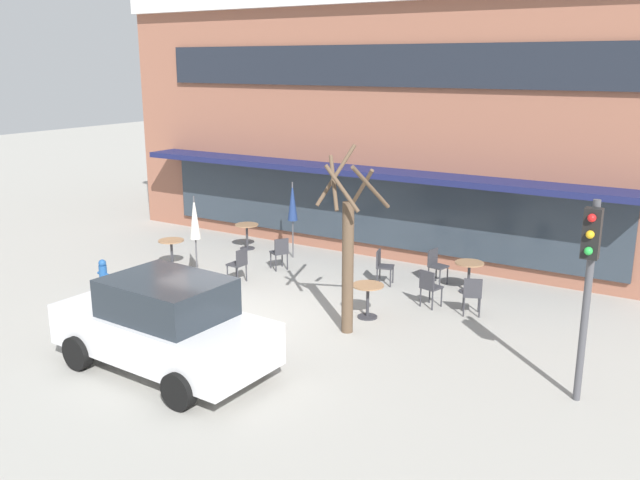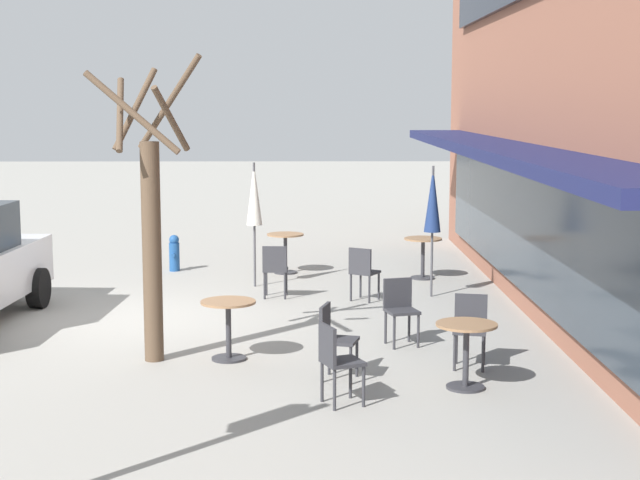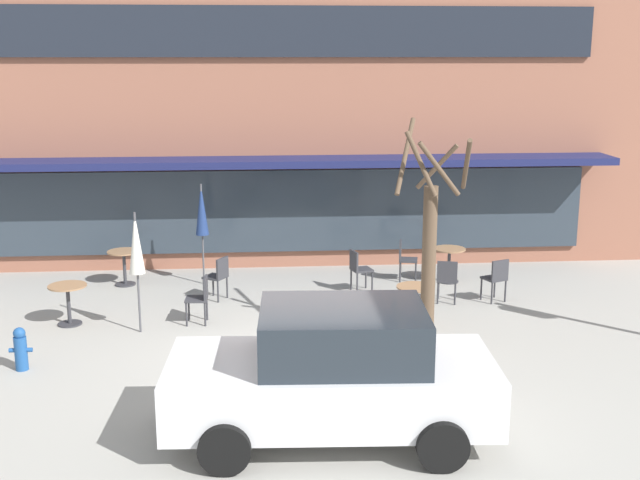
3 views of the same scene
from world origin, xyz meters
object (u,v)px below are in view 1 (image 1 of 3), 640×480
cafe_table_near_wall (247,232)px  cafe_table_mid_patio (469,272)px  cafe_chair_0 (472,293)px  cafe_table_streetside (368,295)px  cafe_chair_3 (436,264)px  fire_hydrant (103,273)px  parked_sedan (164,324)px  patio_umbrella_cream_folded (195,218)px  cafe_chair_2 (429,286)px  cafe_chair_5 (239,263)px  cafe_chair_4 (382,264)px  traffic_light_pole (589,270)px  street_tree (348,252)px  patio_umbrella_green_folded (293,202)px  cafe_chair_1 (280,251)px  cafe_table_by_tree (172,249)px

cafe_table_near_wall → cafe_table_mid_patio: (7.04, -0.32, 0.00)m
cafe_table_near_wall → cafe_table_mid_patio: same height
cafe_chair_0 → cafe_table_streetside: bearing=-145.4°
cafe_chair_3 → fire_hydrant: (-6.98, -4.60, -0.17)m
parked_sedan → patio_umbrella_cream_folded: bearing=125.7°
cafe_chair_2 → cafe_chair_5: bearing=-170.0°
cafe_chair_4 → traffic_light_pole: bearing=-34.8°
cafe_chair_5 → fire_hydrant: cafe_chair_5 is taller
traffic_light_pole → cafe_table_near_wall: bearing=155.8°
cafe_chair_0 → cafe_chair_2: bearing=-179.7°
cafe_chair_0 → cafe_table_near_wall: bearing=166.7°
cafe_chair_3 → street_tree: (-0.33, -3.95, 1.21)m
cafe_chair_3 → fire_hydrant: cafe_chair_3 is taller
patio_umbrella_cream_folded → cafe_chair_0: (6.90, 1.26, -1.10)m
patio_umbrella_green_folded → cafe_table_mid_patio: bearing=-2.9°
cafe_table_near_wall → cafe_chair_1: size_ratio=0.85×
cafe_table_by_tree → patio_umbrella_green_folded: patio_umbrella_green_folded is taller
traffic_light_pole → patio_umbrella_green_folded: bearing=152.0°
cafe_chair_4 → street_tree: (0.79, -3.19, 1.21)m
patio_umbrella_green_folded → patio_umbrella_cream_folded: bearing=-107.4°
traffic_light_pole → cafe_chair_2: bearing=142.9°
patio_umbrella_cream_folded → cafe_chair_5: size_ratio=2.47×
cafe_chair_2 → cafe_chair_5: same height
patio_umbrella_green_folded → cafe_chair_0: size_ratio=2.47×
cafe_table_near_wall → cafe_chair_1: (2.07, -1.22, 0.01)m
patio_umbrella_green_folded → cafe_chair_3: patio_umbrella_green_folded is taller
patio_umbrella_cream_folded → cafe_table_mid_patio: bearing=23.6°
cafe_table_near_wall → patio_umbrella_green_folded: 2.03m
cafe_chair_3 → cafe_chair_4: same height
cafe_table_mid_patio → fire_hydrant: bearing=-151.0°
cafe_chair_4 → cafe_chair_1: bearing=-173.2°
cafe_table_streetside → cafe_chair_1: size_ratio=0.85×
cafe_table_mid_patio → cafe_chair_1: bearing=-169.6°
cafe_table_by_tree → cafe_chair_4: cafe_chair_4 is taller
cafe_table_near_wall → cafe_chair_3: cafe_chair_3 is taller
cafe_table_mid_patio → cafe_chair_2: cafe_chair_2 is taller
patio_umbrella_green_folded → cafe_chair_0: (5.95, -1.76, -1.10)m
parked_sedan → cafe_chair_0: bearing=55.6°
patio_umbrella_cream_folded → cafe_chair_3: 6.21m
patio_umbrella_cream_folded → cafe_chair_5: patio_umbrella_cream_folded is taller
cafe_table_near_wall → patio_umbrella_cream_folded: bearing=-76.3°
cafe_table_by_tree → parked_sedan: 6.57m
cafe_table_by_tree → parked_sedan: size_ratio=0.18×
cafe_chair_3 → parked_sedan: 7.61m
fire_hydrant → cafe_table_streetside: bearing=13.5°
cafe_chair_5 → cafe_chair_0: bearing=8.4°
patio_umbrella_cream_folded → cafe_chair_2: bearing=12.0°
cafe_chair_2 → cafe_chair_3: 1.78m
patio_umbrella_cream_folded → street_tree: street_tree is taller
cafe_chair_1 → street_tree: 4.82m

